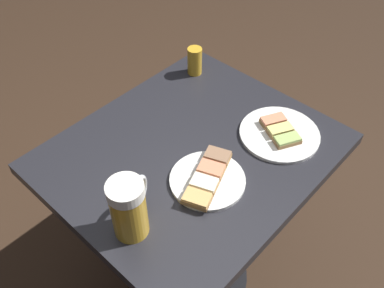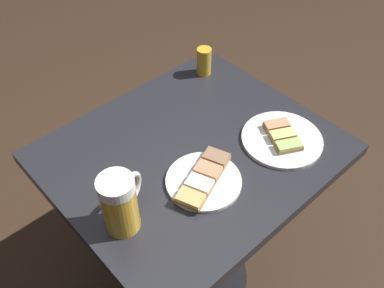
{
  "view_description": "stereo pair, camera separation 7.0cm",
  "coord_description": "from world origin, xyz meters",
  "views": [
    {
      "loc": [
        0.55,
        -0.6,
        1.59
      ],
      "look_at": [
        0.0,
        0.0,
        0.76
      ],
      "focal_mm": 39.58,
      "sensor_mm": 36.0,
      "label": 1
    },
    {
      "loc": [
        0.6,
        -0.55,
        1.59
      ],
      "look_at": [
        0.0,
        0.0,
        0.76
      ],
      "focal_mm": 39.58,
      "sensor_mm": 36.0,
      "label": 2
    }
  ],
  "objects": [
    {
      "name": "plate_near",
      "position": [
        0.11,
        -0.06,
        0.75
      ],
      "size": [
        0.2,
        0.21,
        0.03
      ],
      "color": "white",
      "rests_on": "cafe_table"
    },
    {
      "name": "beer_glass_small",
      "position": [
        -0.24,
        0.27,
        0.78
      ],
      "size": [
        0.05,
        0.05,
        0.09
      ],
      "primitive_type": "cylinder",
      "color": "gold",
      "rests_on": "cafe_table"
    },
    {
      "name": "beer_mug",
      "position": [
        0.07,
        -0.28,
        0.82
      ],
      "size": [
        0.09,
        0.13,
        0.16
      ],
      "color": "gold",
      "rests_on": "cafe_table"
    },
    {
      "name": "cafe_table",
      "position": [
        0.0,
        0.0,
        0.56
      ],
      "size": [
        0.65,
        0.76,
        0.74
      ],
      "color": "black",
      "rests_on": "ground_plane"
    },
    {
      "name": "ground_plane",
      "position": [
        0.0,
        0.0,
        0.0
      ],
      "size": [
        6.0,
        6.0,
        0.0
      ],
      "primitive_type": "plane",
      "color": "#382619"
    },
    {
      "name": "plate_far",
      "position": [
        0.15,
        0.21,
        0.74
      ],
      "size": [
        0.23,
        0.23,
        0.03
      ],
      "color": "white",
      "rests_on": "cafe_table"
    }
  ]
}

